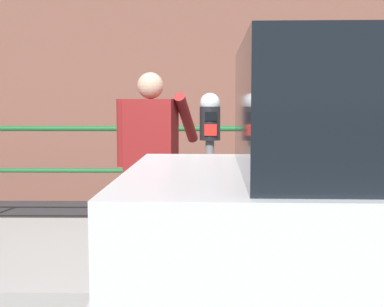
{
  "coord_description": "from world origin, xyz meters",
  "views": [
    {
      "loc": [
        -0.33,
        -3.83,
        1.52
      ],
      "look_at": [
        -0.4,
        0.55,
        1.09
      ],
      "focal_mm": 51.29,
      "sensor_mm": 36.0,
      "label": 1
    }
  ],
  "objects": [
    {
      "name": "backdrop_wall",
      "position": [
        0.0,
        4.51,
        1.81
      ],
      "size": [
        32.0,
        0.5,
        3.62
      ],
      "primitive_type": "cube",
      "color": "brown",
      "rests_on": "ground"
    },
    {
      "name": "parking_meter",
      "position": [
        -0.26,
        0.54,
        1.16
      ],
      "size": [
        0.16,
        0.17,
        1.45
      ],
      "rotation": [
        0.0,
        0.0,
        3.18
      ],
      "color": "slate",
      "rests_on": "sidewalk_curb"
    },
    {
      "name": "background_railing",
      "position": [
        0.0,
        2.35,
        0.91
      ],
      "size": [
        24.06,
        0.06,
        1.1
      ],
      "color": "#1E602D",
      "rests_on": "sidewalk_curb"
    },
    {
      "name": "pedestrian_at_meter",
      "position": [
        -0.74,
        0.69,
        1.04
      ],
      "size": [
        0.69,
        0.53,
        1.62
      ],
      "rotation": [
        0.0,
        0.0,
        -0.24
      ],
      "color": "#1E233F",
      "rests_on": "sidewalk_curb"
    },
    {
      "name": "sidewalk_curb",
      "position": [
        0.0,
        1.26,
        0.06
      ],
      "size": [
        36.0,
        2.51,
        0.12
      ],
      "primitive_type": "cube",
      "color": "#ADA8A0",
      "rests_on": "ground"
    }
  ]
}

